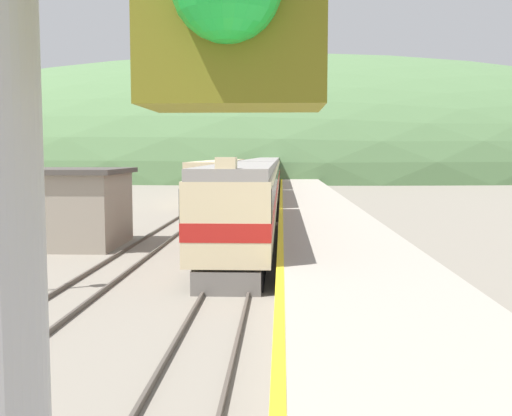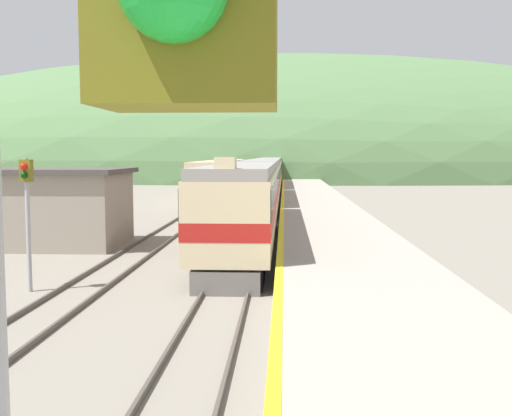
% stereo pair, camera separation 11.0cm
% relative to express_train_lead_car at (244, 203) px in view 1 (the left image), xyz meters
% --- Properties ---
extents(track_main, '(1.52, 180.00, 0.16)m').
position_rel_express_train_lead_car_xyz_m(track_main, '(0.00, 41.19, -2.11)').
color(track_main, '#4C443D').
rests_on(track_main, ground).
extents(track_siding, '(1.52, 180.00, 0.16)m').
position_rel_express_train_lead_car_xyz_m(track_siding, '(-4.71, 41.19, -2.11)').
color(track_siding, '#4C443D').
rests_on(track_siding, ground).
extents(platform, '(5.31, 140.00, 0.94)m').
position_rel_express_train_lead_car_xyz_m(platform, '(4.24, 21.19, -1.73)').
color(platform, '#9E9689').
rests_on(platform, ground).
extents(distant_hills, '(207.26, 93.27, 50.12)m').
position_rel_express_train_lead_car_xyz_m(distant_hills, '(0.00, 103.58, -2.19)').
color(distant_hills, '#517547').
rests_on(distant_hills, ground).
extents(station_shed, '(8.01, 5.44, 3.77)m').
position_rel_express_train_lead_car_xyz_m(station_shed, '(-9.82, 0.60, -0.28)').
color(station_shed, gray).
rests_on(station_shed, ground).
extents(express_train_lead_car, '(2.89, 19.41, 4.36)m').
position_rel_express_train_lead_car_xyz_m(express_train_lead_car, '(0.00, 0.00, 0.00)').
color(express_train_lead_car, black).
rests_on(express_train_lead_car, ground).
extents(carriage_second, '(2.88, 19.77, 4.00)m').
position_rel_express_train_lead_car_xyz_m(carriage_second, '(0.00, 20.70, -0.01)').
color(carriage_second, black).
rests_on(carriage_second, ground).
extents(carriage_third, '(2.88, 19.77, 4.00)m').
position_rel_express_train_lead_car_xyz_m(carriage_third, '(0.00, 41.35, -0.01)').
color(carriage_third, black).
rests_on(carriage_third, ground).
extents(carriage_fourth, '(2.88, 19.77, 4.00)m').
position_rel_express_train_lead_car_xyz_m(carriage_fourth, '(0.00, 62.00, -0.01)').
color(carriage_fourth, black).
rests_on(carriage_fourth, ground).
extents(siding_train, '(2.90, 32.66, 3.81)m').
position_rel_express_train_lead_car_xyz_m(siding_train, '(-4.71, 35.83, -0.22)').
color(siding_train, black).
rests_on(siding_train, ground).
extents(signal_post_siding, '(0.36, 0.42, 4.33)m').
position_rel_express_train_lead_car_xyz_m(signal_post_siding, '(-6.40, -9.06, 0.90)').
color(signal_post_siding, '#9E9EA3').
rests_on(signal_post_siding, ground).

